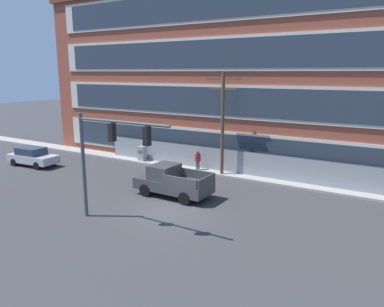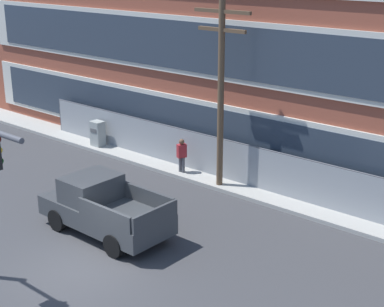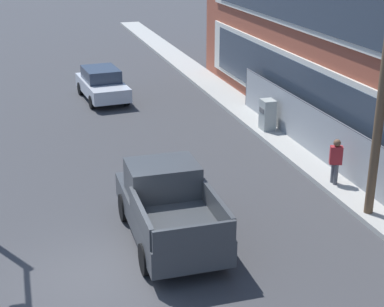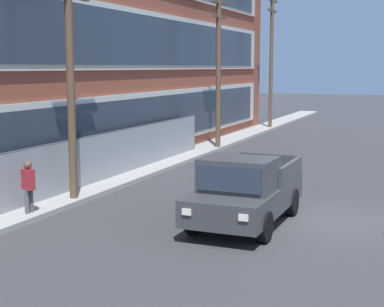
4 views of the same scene
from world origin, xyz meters
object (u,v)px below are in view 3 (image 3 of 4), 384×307
(pickup_truck_dark_grey, at_px, (168,207))
(sedan_silver, at_px, (102,84))
(electrical_cabinet, at_px, (267,116))
(pedestrian_near_cabinet, at_px, (336,160))

(pickup_truck_dark_grey, height_order, sedan_silver, pickup_truck_dark_grey)
(pickup_truck_dark_grey, xyz_separation_m, electrical_cabinet, (-7.42, 6.17, -0.23))
(pickup_truck_dark_grey, height_order, pedestrian_near_cabinet, pickup_truck_dark_grey)
(electrical_cabinet, bearing_deg, sedan_silver, -140.78)
(sedan_silver, relative_size, pedestrian_near_cabinet, 2.67)
(sedan_silver, bearing_deg, electrical_cabinet, 39.22)
(electrical_cabinet, distance_m, pedestrian_near_cabinet, 5.77)
(electrical_cabinet, relative_size, pedestrian_near_cabinet, 0.84)
(pickup_truck_dark_grey, relative_size, electrical_cabinet, 3.53)
(pickup_truck_dark_grey, bearing_deg, pedestrian_near_cabinet, 105.37)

